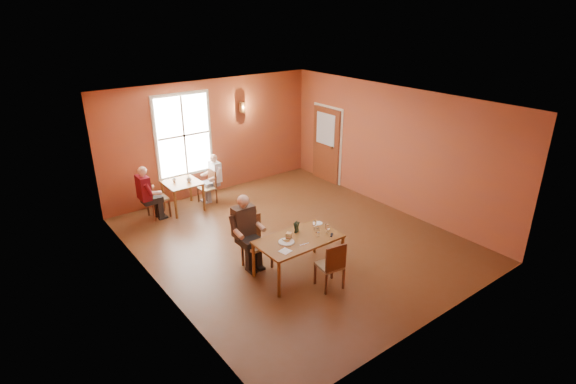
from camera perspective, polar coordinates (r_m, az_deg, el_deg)
ground at (r=9.80m, az=0.71°, el=-6.03°), size 6.00×7.00×0.01m
wall_back at (r=11.99m, az=-9.65°, el=6.84°), size 6.00×0.04×3.00m
wall_front at (r=7.00m, az=18.74°, el=-5.92°), size 6.00×0.04×3.00m
wall_left at (r=7.84m, az=-16.84°, el=-2.54°), size 0.04×7.00×3.00m
wall_right at (r=11.18m, az=13.03°, el=5.41°), size 0.04×7.00×3.00m
ceiling at (r=8.76m, az=0.81°, el=11.44°), size 6.00×7.00×0.04m
window at (r=11.56m, az=-13.11°, el=7.01°), size 1.36×0.10×1.96m
door at (r=12.79m, az=4.83°, el=5.98°), size 0.12×1.04×2.10m
wall_sconce at (r=12.17m, az=-5.85°, el=10.67°), size 0.16×0.16×0.28m
main_table at (r=8.49m, az=1.33°, el=-8.10°), size 1.57×0.88×0.73m
chair_diner_main at (r=8.62m, az=-3.99°, el=-6.54°), size 0.45×0.45×1.02m
diner_main at (r=8.51m, az=-3.91°, el=-5.51°), size 0.56×0.56×1.40m
chair_empty at (r=8.09m, az=5.31°, el=-9.13°), size 0.46×0.46×0.92m
plate_food at (r=8.16m, az=-0.21°, el=-6.31°), size 0.34×0.34×0.04m
sandwich at (r=8.24m, az=0.11°, el=-5.69°), size 0.13×0.13×0.12m
goblet_a at (r=8.60m, az=3.39°, el=-4.17°), size 0.08×0.08×0.19m
goblet_b at (r=8.48m, az=5.02°, el=-4.62°), size 0.10×0.10×0.19m
goblet_c at (r=8.36m, az=3.81°, el=-5.07°), size 0.08×0.08×0.18m
menu_stand at (r=8.48m, az=1.10°, el=-4.49°), size 0.14×0.11×0.21m
knife at (r=8.12m, az=2.08°, el=-6.62°), size 0.20×0.04×0.00m
napkin at (r=7.90m, az=-0.36°, el=-7.52°), size 0.22×0.22×0.01m
side_plate at (r=8.86m, az=3.84°, el=-3.98°), size 0.23×0.23×0.01m
sunglasses at (r=8.45m, az=5.57°, el=-5.45°), size 0.14×0.12×0.02m
second_table at (r=11.35m, az=-13.15°, el=-0.48°), size 0.82×0.82×0.72m
chair_diner_white at (r=11.57m, az=-10.27°, el=0.59°), size 0.38×0.38×0.85m
diner_white at (r=11.52m, az=-10.20°, el=1.39°), size 0.47×0.47×1.19m
chair_diner_maroon at (r=11.08m, az=-16.24°, el=-0.67°), size 0.43×0.43×0.97m
diner_maroon at (r=11.01m, az=-16.48°, el=0.09°), size 0.52×0.52×1.31m
cup_a at (r=11.20m, az=-12.47°, el=1.52°), size 0.16×0.16×0.09m
cup_b at (r=11.26m, az=-14.25°, el=1.44°), size 0.12×0.12×0.09m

